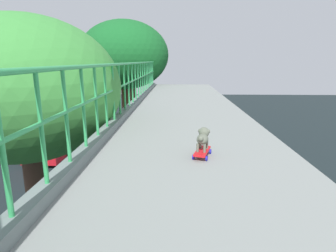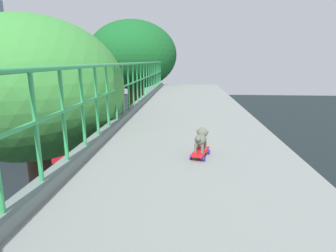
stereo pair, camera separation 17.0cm
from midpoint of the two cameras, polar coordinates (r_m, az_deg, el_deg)
The scene contains 7 objects.
car_grey_fifth at distance 13.18m, azimuth -25.31°, elevation -18.12°, with size 1.83×3.93×1.48m.
city_bus at distance 25.27m, azimuth -20.29°, elevation 0.15°, with size 2.67×10.54×3.32m.
roadside_tree_mid at distance 6.66m, azimuth -27.68°, elevation 5.74°, with size 3.97×3.97×8.22m.
roadside_tree_far at distance 16.91m, azimuth -9.24°, elevation 13.95°, with size 5.16×5.16×9.56m.
roadside_tree_farthest at distance 19.91m, azimuth -7.83°, elevation 12.19°, with size 3.93×3.93×8.60m.
toy_skateboard at distance 3.89m, azimuth 5.78°, elevation -5.27°, with size 0.30×0.49×0.09m.
small_dog at distance 3.87m, azimuth 5.95°, elevation -2.25°, with size 0.22×0.35×0.30m.
Camera 1 is at (1.02, -0.69, 7.29)m, focal length 29.73 mm.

